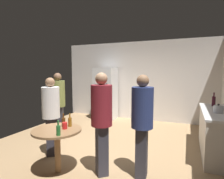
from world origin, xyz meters
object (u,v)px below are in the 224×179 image
at_px(foreground_table, 57,135).
at_px(refrigerator, 105,94).
at_px(beer_bottle_green, 58,130).
at_px(person_in_maroon_shirt, 102,116).
at_px(wine_bottle_on_counter, 214,101).
at_px(person_in_white_shirt, 51,111).
at_px(kettle, 219,109).
at_px(beer_bottle_brown, 64,122).
at_px(beer_bottle_amber, 70,122).
at_px(plastic_cup_red, 65,126).
at_px(person_in_navy_shirt, 142,118).
at_px(person_in_olive_shirt, 58,100).

bearing_deg(foreground_table, refrigerator, 101.61).
distance_m(beer_bottle_green, person_in_maroon_shirt, 0.69).
height_order(wine_bottle_on_counter, beer_bottle_green, wine_bottle_on_counter).
bearing_deg(person_in_white_shirt, beer_bottle_green, 3.86).
bearing_deg(refrigerator, foreground_table, -78.39).
xyz_separation_m(refrigerator, wine_bottle_on_counter, (3.22, -1.18, 0.12)).
relative_size(wine_bottle_on_counter, person_in_white_shirt, 0.20).
relative_size(kettle, beer_bottle_green, 1.06).
height_order(refrigerator, foreground_table, refrigerator).
bearing_deg(refrigerator, beer_bottle_brown, -77.67).
bearing_deg(beer_bottle_amber, person_in_white_shirt, 158.65).
height_order(plastic_cup_red, person_in_maroon_shirt, person_in_maroon_shirt).
bearing_deg(plastic_cup_red, person_in_navy_shirt, 15.68).
bearing_deg(person_in_olive_shirt, person_in_navy_shirt, 44.47).
height_order(kettle, foreground_table, kettle).
relative_size(kettle, foreground_table, 0.30).
bearing_deg(beer_bottle_brown, person_in_maroon_shirt, 5.07).
relative_size(plastic_cup_red, person_in_maroon_shirt, 0.07).
distance_m(refrigerator, beer_bottle_brown, 3.37).
distance_m(beer_bottle_green, person_in_olive_shirt, 1.96).
distance_m(foreground_table, plastic_cup_red, 0.20).
bearing_deg(plastic_cup_red, foreground_table, -150.08).
xyz_separation_m(beer_bottle_green, person_in_olive_shirt, (-1.23, 1.52, 0.14)).
height_order(refrigerator, wine_bottle_on_counter, refrigerator).
relative_size(person_in_olive_shirt, person_in_white_shirt, 1.05).
bearing_deg(person_in_olive_shirt, refrigerator, 147.38).
height_order(refrigerator, person_in_olive_shirt, refrigerator).
bearing_deg(person_in_navy_shirt, person_in_maroon_shirt, 11.54).
height_order(beer_bottle_amber, person_in_navy_shirt, person_in_navy_shirt).
relative_size(person_in_maroon_shirt, person_in_white_shirt, 1.07).
height_order(foreground_table, beer_bottle_amber, beer_bottle_amber).
height_order(beer_bottle_brown, person_in_navy_shirt, person_in_navy_shirt).
height_order(kettle, wine_bottle_on_counter, wine_bottle_on_counter).
bearing_deg(plastic_cup_red, kettle, 31.89).
bearing_deg(beer_bottle_amber, beer_bottle_brown, -153.65).
bearing_deg(foreground_table, person_in_navy_shirt, 16.97).
relative_size(wine_bottle_on_counter, beer_bottle_amber, 1.35).
bearing_deg(person_in_white_shirt, person_in_maroon_shirt, 36.47).
bearing_deg(beer_bottle_green, beer_bottle_amber, 103.94).
height_order(beer_bottle_amber, plastic_cup_red, beer_bottle_amber).
bearing_deg(plastic_cup_red, beer_bottle_green, -69.98).
distance_m(plastic_cup_red, person_in_maroon_shirt, 0.65).
bearing_deg(beer_bottle_green, person_in_olive_shirt, 128.93).
bearing_deg(person_in_white_shirt, beer_bottle_brown, 17.94).
distance_m(kettle, person_in_white_shirt, 3.22).
bearing_deg(plastic_cup_red, beer_bottle_brown, 135.05).
distance_m(plastic_cup_red, person_in_white_shirt, 0.74).
xyz_separation_m(plastic_cup_red, person_in_maroon_shirt, (0.60, 0.16, 0.18)).
height_order(person_in_maroon_shirt, person_in_navy_shirt, person_in_maroon_shirt).
xyz_separation_m(wine_bottle_on_counter, foreground_table, (-2.51, -2.28, -0.39)).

